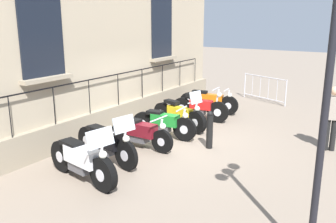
# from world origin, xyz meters

# --- Properties ---
(ground_plane) EXTENTS (60.00, 60.00, 0.00)m
(ground_plane) POSITION_xyz_m (0.00, 0.00, 0.00)
(ground_plane) COLOR gray
(building_facade) EXTENTS (0.82, 11.78, 6.74)m
(building_facade) POSITION_xyz_m (-2.40, 0.00, 3.26)
(building_facade) COLOR tan
(building_facade) RESTS_ON ground_plane
(motorcycle_white) EXTENTS (2.18, 0.82, 1.29)m
(motorcycle_white) POSITION_xyz_m (-0.26, -3.32, 0.46)
(motorcycle_white) COLOR black
(motorcycle_white) RESTS_ON ground_plane
(motorcycle_black) EXTENTS (2.19, 0.81, 1.26)m
(motorcycle_black) POSITION_xyz_m (-0.53, -2.25, 0.48)
(motorcycle_black) COLOR black
(motorcycle_black) RESTS_ON ground_plane
(motorcycle_maroon) EXTENTS (1.98, 0.74, 0.91)m
(motorcycle_maroon) POSITION_xyz_m (-0.40, -1.03, 0.41)
(motorcycle_maroon) COLOR black
(motorcycle_maroon) RESTS_ON ground_plane
(motorcycle_green) EXTENTS (2.01, 0.68, 0.94)m
(motorcycle_green) POSITION_xyz_m (-0.35, 0.01, 0.43)
(motorcycle_green) COLOR black
(motorcycle_green) RESTS_ON ground_plane
(motorcycle_yellow) EXTENTS (2.15, 0.78, 1.27)m
(motorcycle_yellow) POSITION_xyz_m (-0.45, 1.04, 0.42)
(motorcycle_yellow) COLOR black
(motorcycle_yellow) RESTS_ON ground_plane
(motorcycle_red) EXTENTS (2.01, 0.63, 1.14)m
(motorcycle_red) POSITION_xyz_m (-0.32, 2.20, 0.44)
(motorcycle_red) COLOR black
(motorcycle_red) RESTS_ON ground_plane
(motorcycle_orange) EXTENTS (2.20, 0.55, 0.92)m
(motorcycle_orange) POSITION_xyz_m (-0.53, 3.26, 0.41)
(motorcycle_orange) COLOR black
(motorcycle_orange) RESTS_ON ground_plane
(lamppost) EXTENTS (0.28, 0.98, 4.04)m
(lamppost) POSITION_xyz_m (4.39, -3.51, 2.72)
(lamppost) COLOR black
(lamppost) RESTS_ON ground_plane
(crowd_barrier) EXTENTS (2.02, 0.87, 1.05)m
(crowd_barrier) POSITION_xyz_m (0.60, 6.09, 0.56)
(crowd_barrier) COLOR #B7B7BF
(crowd_barrier) RESTS_ON ground_plane
(bollard) EXTENTS (0.17, 0.17, 1.01)m
(bollard) POSITION_xyz_m (1.13, -0.07, 0.51)
(bollard) COLOR black
(bollard) RESTS_ON ground_plane
(pedestrian_walking) EXTENTS (0.52, 0.31, 1.69)m
(pedestrian_walking) POSITION_xyz_m (3.85, 1.44, 0.96)
(pedestrian_walking) COLOR black
(pedestrian_walking) RESTS_ON ground_plane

